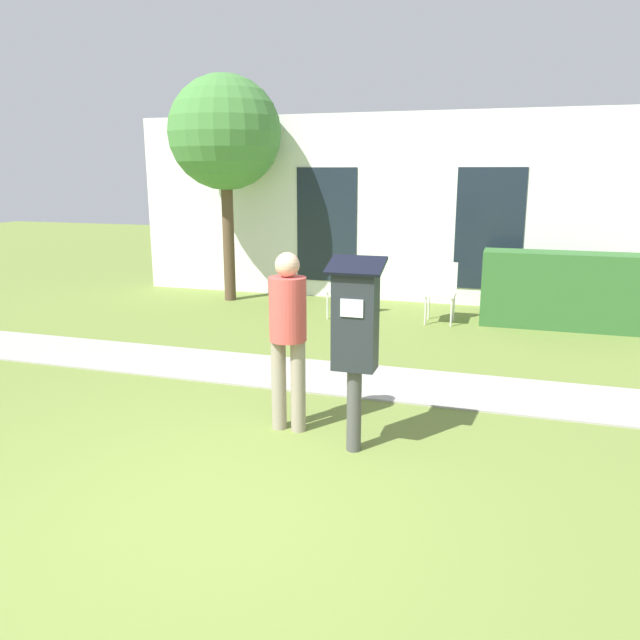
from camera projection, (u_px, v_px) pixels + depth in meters
name	position (u px, v px, depth m)	size (l,w,h in m)	color
ground_plane	(213.00, 514.00, 4.17)	(40.00, 40.00, 0.00)	olive
sidewalk	(334.00, 377.00, 6.91)	(12.00, 1.10, 0.02)	#A3A099
building_facade	(407.00, 209.00, 10.72)	(10.00, 0.26, 3.20)	white
parking_meter	(355.00, 330.00, 4.90)	(0.44, 0.31, 1.59)	#4C4C4C
person_standing	(288.00, 328.00, 5.34)	(0.32, 0.32, 1.58)	gray
outdoor_chair_left	(344.00, 283.00, 9.76)	(0.44, 0.44, 0.90)	silver
outdoor_chair_middle	(441.00, 287.00, 9.40)	(0.44, 0.44, 0.90)	silver
hedge_row	(561.00, 290.00, 9.06)	(2.23, 0.60, 1.10)	#33662D
tree	(225.00, 134.00, 10.47)	(1.90, 1.90, 3.82)	brown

